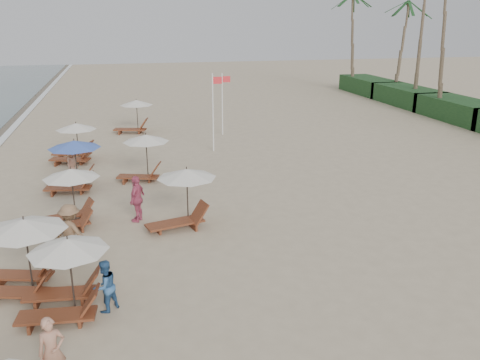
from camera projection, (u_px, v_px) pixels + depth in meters
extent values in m
plane|color=tan|center=(266.00, 306.00, 13.89)|extent=(160.00, 160.00, 0.00)
cube|color=#193D1C|center=(460.00, 110.00, 38.86)|extent=(3.20, 8.00, 1.60)
cube|color=#193D1C|center=(408.00, 96.00, 45.81)|extent=(3.20, 8.00, 1.60)
cube|color=#193D1C|center=(369.00, 86.00, 52.75)|extent=(3.20, 8.00, 1.60)
cylinder|color=brown|center=(448.00, 49.00, 38.40)|extent=(0.36, 0.36, 10.60)
cylinder|color=brown|center=(420.00, 41.00, 43.29)|extent=(0.36, 0.36, 11.40)
cylinder|color=brown|center=(397.00, 51.00, 48.67)|extent=(0.36, 0.36, 9.00)
cylinder|color=brown|center=(356.00, 45.00, 52.96)|extent=(0.36, 0.36, 9.80)
cylinder|color=black|center=(72.00, 277.00, 13.35)|extent=(0.05, 0.05, 2.06)
cone|color=silver|center=(68.00, 245.00, 13.06)|extent=(2.11, 2.11, 0.35)
cylinder|color=black|center=(29.00, 256.00, 14.43)|extent=(0.05, 0.05, 2.14)
cone|color=silver|center=(24.00, 225.00, 14.13)|extent=(2.36, 2.36, 0.35)
cylinder|color=black|center=(74.00, 199.00, 18.95)|extent=(0.05, 0.05, 2.19)
cone|color=silver|center=(71.00, 173.00, 18.64)|extent=(2.09, 2.09, 0.35)
cylinder|color=black|center=(76.00, 166.00, 23.05)|extent=(0.05, 0.05, 2.24)
cone|color=#3E5EB8|center=(74.00, 144.00, 22.74)|extent=(2.36, 2.36, 0.35)
cylinder|color=black|center=(78.00, 143.00, 27.67)|extent=(0.05, 0.05, 2.05)
cone|color=silver|center=(76.00, 126.00, 27.39)|extent=(2.16, 2.16, 0.35)
cylinder|color=black|center=(187.00, 198.00, 19.08)|extent=(0.05, 0.05, 2.15)
cone|color=silver|center=(187.00, 173.00, 18.78)|extent=(2.24, 2.24, 0.35)
cylinder|color=black|center=(147.00, 158.00, 24.57)|extent=(0.05, 0.05, 2.15)
cone|color=silver|center=(146.00, 138.00, 24.27)|extent=(2.24, 2.24, 0.35)
cylinder|color=black|center=(137.00, 117.00, 34.80)|extent=(0.05, 0.05, 2.15)
cone|color=silver|center=(136.00, 103.00, 34.50)|extent=(2.24, 2.24, 0.35)
imported|color=tan|center=(52.00, 351.00, 10.75)|extent=(0.66, 0.53, 1.59)
imported|color=#2F5B8E|center=(105.00, 286.00, 13.47)|extent=(0.91, 0.89, 1.48)
imported|color=brown|center=(71.00, 232.00, 16.38)|extent=(1.40, 1.28, 1.89)
imported|color=#BC4B6B|center=(137.00, 199.00, 19.46)|extent=(0.90, 1.17, 1.84)
imported|color=tan|center=(72.00, 164.00, 24.71)|extent=(0.74, 0.86, 1.50)
cylinder|color=silver|center=(213.00, 113.00, 29.38)|extent=(0.08, 0.08, 4.57)
cube|color=red|center=(217.00, 80.00, 28.86)|extent=(0.55, 0.02, 0.40)
cylinder|color=silver|center=(222.00, 104.00, 33.70)|extent=(0.08, 0.08, 4.12)
cube|color=red|center=(226.00, 79.00, 33.25)|extent=(0.55, 0.02, 0.40)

